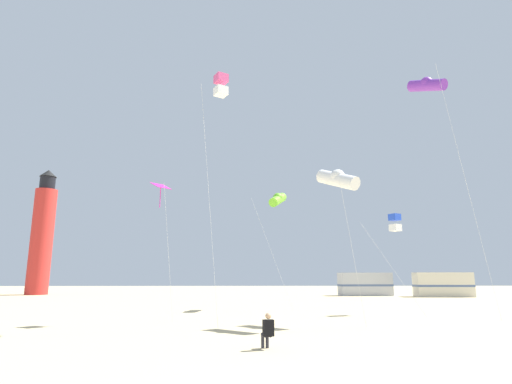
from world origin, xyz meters
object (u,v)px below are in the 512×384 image
Objects in this scene: kite_tube_violet at (427,85)px; kite_box_blue at (395,223)px; rv_van_cream at (443,285)px; kite_tube_lime at (278,199)px; kite_box_rainbow at (221,86)px; kite_flyer_standing at (267,330)px; lighthouse_distant at (42,235)px; kite_diamond_magenta at (161,190)px; rv_van_silver at (365,284)px; kite_tube_white at (338,179)px.

kite_box_blue is at bearing 106.80° from kite_tube_violet.
rv_van_cream is at bearing 58.84° from kite_box_blue.
kite_tube_lime is 12.46m from kite_box_rainbow.
lighthouse_distant reaches higher than kite_flyer_standing.
kite_tube_lime is 38.81m from lighthouse_distant.
lighthouse_distant reaches higher than kite_tube_violet.
kite_diamond_magenta is at bearing -131.31° from rv_van_cream.
kite_diamond_magenta is 17.21m from kite_tube_violet.
kite_tube_violet is 0.87× the size of lighthouse_distant.
kite_tube_violet is (10.38, 9.05, 13.25)m from kite_flyer_standing.
rv_van_cream is at bearing 49.75° from kite_box_rainbow.
kite_box_rainbow reaches higher than kite_diamond_magenta.
rv_van_silver is at bearing 162.84° from rv_van_cream.
rv_van_cream is (24.70, 29.18, -10.70)m from kite_box_rainbow.
kite_flyer_standing is at bearing -56.38° from kite_diamond_magenta.
kite_diamond_magenta is 40.85m from lighthouse_distant.
kite_box_rainbow is 39.69m from rv_van_cream.
kite_box_blue is 0.87× the size of kite_diamond_magenta.
lighthouse_distant is at bearing 141.84° from kite_box_blue.
kite_flyer_standing is at bearing -118.18° from rv_van_cream.
kite_tube_violet reaches higher than kite_flyer_standing.
kite_tube_lime is 25.66m from rv_van_silver.
kite_flyer_standing is 41.74m from rv_van_cream.
kite_diamond_magenta is 0.51× the size of kite_tube_violet.
kite_diamond_magenta is 39.30m from rv_van_cream.
kite_tube_lime is 1.35× the size of rv_van_silver.
kite_box_rainbow is at bearing -87.00° from kite_flyer_standing.
kite_flyer_standing is at bearing -113.75° from rv_van_silver.
rv_van_silver reaches higher than kite_flyer_standing.
kite_tube_white is 9.75m from kite_tube_violet.
kite_box_rainbow is 12.94m from kite_tube_violet.
kite_flyer_standing is 9.78m from kite_tube_white.
kite_tube_lime is (1.78, 17.06, 7.55)m from kite_flyer_standing.
kite_box_rainbow is 6.48m from kite_diamond_magenta.
kite_tube_violet is at bearing -73.20° from kite_box_blue.
kite_box_blue is 26.41m from rv_van_silver.
kite_tube_lime is at bearing 101.08° from kite_tube_white.
rv_van_silver is 8.94m from rv_van_cream.
rv_van_cream is (8.30, -3.33, 0.00)m from rv_van_silver.
kite_tube_white reaches higher than kite_diamond_magenta.
rv_van_silver is (10.42, 32.29, -5.79)m from kite_tube_white.
lighthouse_distant is (-38.29, 33.00, -6.03)m from kite_tube_violet.
rv_van_silver is at bearing 57.04° from kite_diamond_magenta.
kite_box_blue is 0.98× the size of rv_van_silver.
kite_box_rainbow is 0.87× the size of kite_tube_violet.
kite_tube_lime is at bearing -40.08° from lighthouse_distant.
rv_van_silver is (14.35, 38.38, 0.78)m from kite_flyer_standing.
lighthouse_distant is at bearing 125.57° from kite_box_rainbow.
lighthouse_distant is at bearing 139.25° from kite_tube_violet.
lighthouse_distant is (-27.91, 42.05, 7.22)m from kite_flyer_standing.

